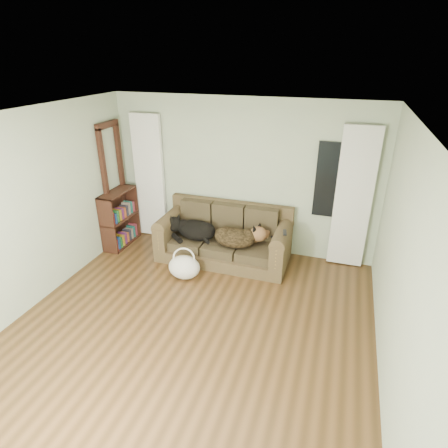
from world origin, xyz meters
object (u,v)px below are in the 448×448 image
(dog_black_lab, at_px, (194,230))
(bookshelf, at_px, (120,218))
(sofa, at_px, (224,235))
(dog_shepherd, at_px, (237,238))
(tote_bag, at_px, (184,268))

(dog_black_lab, height_order, bookshelf, bookshelf)
(sofa, distance_m, bookshelf, 1.94)
(bookshelf, bearing_deg, sofa, 4.26)
(sofa, height_order, dog_black_lab, sofa)
(dog_shepherd, distance_m, bookshelf, 2.21)
(dog_black_lab, bearing_deg, sofa, 22.25)
(dog_shepherd, height_order, bookshelf, bookshelf)
(dog_black_lab, distance_m, tote_bag, 0.77)
(sofa, height_order, tote_bag, sofa)
(sofa, distance_m, tote_bag, 0.90)
(dog_black_lab, bearing_deg, tote_bag, -64.76)
(dog_shepherd, relative_size, bookshelf, 0.70)
(dog_shepherd, xyz_separation_m, bookshelf, (-2.21, 0.05, 0.01))
(sofa, relative_size, tote_bag, 4.31)
(dog_shepherd, bearing_deg, dog_black_lab, 2.51)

